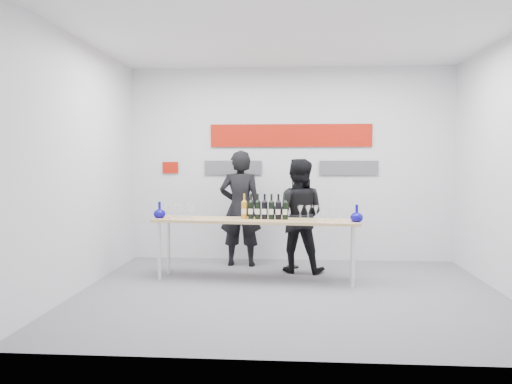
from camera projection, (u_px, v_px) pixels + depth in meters
The scene contains 12 objects.
ground at pixel (289, 293), 5.89m from camera, with size 5.00×5.00×0.00m, color slate.
back_wall at pixel (290, 164), 7.78m from camera, with size 5.00×0.04×3.00m, color silver.
signage at pixel (287, 145), 7.74m from camera, with size 3.38×0.02×0.79m.
tasting_table at pixel (255, 224), 6.47m from camera, with size 2.71×0.78×0.80m.
wine_bottles at pixel (265, 206), 6.48m from camera, with size 0.62×0.13×0.33m.
decanter_left at pixel (160, 210), 6.63m from camera, with size 0.16×0.16×0.21m, color #0D078B, non-canonical shape.
decanter_right at pixel (357, 213), 6.21m from camera, with size 0.16×0.16×0.21m, color #0D078B, non-canonical shape.
glasses_left at pixel (181, 211), 6.62m from camera, with size 0.36×0.25×0.18m.
glasses_right at pixel (320, 213), 6.33m from camera, with size 0.58×0.27×0.18m.
presenter_left at pixel (240, 208), 7.38m from camera, with size 0.62×0.41×1.71m, color black.
presenter_right at pixel (298, 216), 6.98m from camera, with size 0.77×0.60×1.58m, color black.
mic_stand at pixel (293, 235), 7.25m from camera, with size 0.18×0.18×1.58m.
Camera 1 is at (0.02, -5.81, 1.57)m, focal length 35.00 mm.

